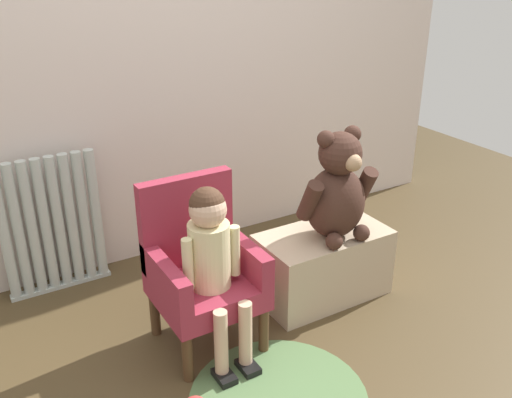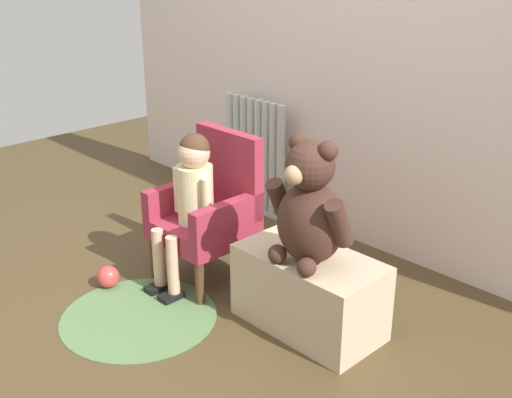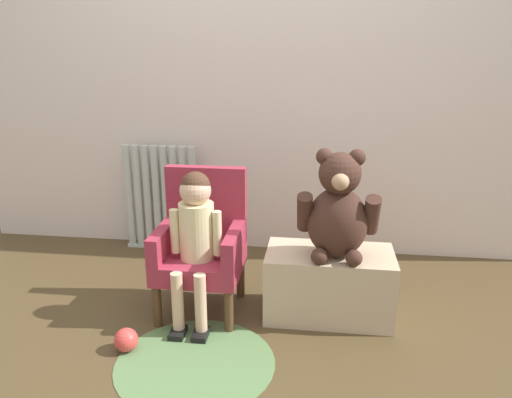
{
  "view_description": "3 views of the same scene",
  "coord_description": "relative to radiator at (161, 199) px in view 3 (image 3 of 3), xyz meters",
  "views": [
    {
      "loc": [
        -1.05,
        -1.44,
        1.6
      ],
      "look_at": [
        0.1,
        0.5,
        0.59
      ],
      "focal_mm": 40.0,
      "sensor_mm": 36.0,
      "label": 1
    },
    {
      "loc": [
        2.01,
        -1.36,
        1.56
      ],
      "look_at": [
        0.15,
        0.43,
        0.51
      ],
      "focal_mm": 45.0,
      "sensor_mm": 36.0,
      "label": 2
    },
    {
      "loc": [
        0.39,
        -1.83,
        1.32
      ],
      "look_at": [
        0.09,
        0.45,
        0.6
      ],
      "focal_mm": 35.0,
      "sensor_mm": 36.0,
      "label": 3
    }
  ],
  "objects": [
    {
      "name": "ground_plane",
      "position": [
        0.64,
        -1.19,
        -0.35
      ],
      "size": [
        6.0,
        6.0,
        0.0
      ],
      "primitive_type": "plane",
      "color": "#483921"
    },
    {
      "name": "back_wall",
      "position": [
        0.64,
        0.12,
        0.85
      ],
      "size": [
        3.8,
        0.05,
        2.4
      ],
      "primitive_type": "cube",
      "color": "beige",
      "rests_on": "ground_plane"
    },
    {
      "name": "radiator",
      "position": [
        0.0,
        0.0,
        0.0
      ],
      "size": [
        0.5,
        0.05,
        0.7
      ],
      "color": "#B0BBB5",
      "rests_on": "ground_plane"
    },
    {
      "name": "child_armchair",
      "position": [
        0.45,
        -0.73,
        0.01
      ],
      "size": [
        0.42,
        0.41,
        0.72
      ],
      "color": "maroon",
      "rests_on": "ground_plane"
    },
    {
      "name": "child_figure",
      "position": [
        0.45,
        -0.84,
        0.14
      ],
      "size": [
        0.25,
        0.35,
        0.75
      ],
      "color": "beige",
      "rests_on": "ground_plane"
    },
    {
      "name": "low_bench",
      "position": [
        1.1,
        -0.73,
        -0.18
      ],
      "size": [
        0.63,
        0.34,
        0.34
      ],
      "primitive_type": "cube",
      "color": "tan",
      "rests_on": "ground_plane"
    },
    {
      "name": "large_teddy_bear",
      "position": [
        1.12,
        -0.78,
        0.23
      ],
      "size": [
        0.38,
        0.27,
        0.53
      ],
      "color": "#40271E",
      "rests_on": "low_bench"
    },
    {
      "name": "floor_rug",
      "position": [
        0.53,
        -1.22,
        -0.34
      ],
      "size": [
        0.69,
        0.69,
        0.01
      ],
      "primitive_type": "cylinder",
      "color": "#547546",
      "rests_on": "ground_plane"
    },
    {
      "name": "toy_ball",
      "position": [
        0.2,
        -1.17,
        -0.29
      ],
      "size": [
        0.11,
        0.11,
        0.11
      ],
      "primitive_type": "sphere",
      "color": "#D23E3B",
      "rests_on": "ground_plane"
    }
  ]
}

